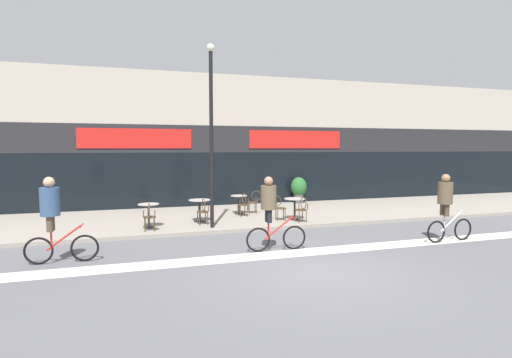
{
  "coord_description": "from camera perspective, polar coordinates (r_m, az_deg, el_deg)",
  "views": [
    {
      "loc": [
        -3.89,
        -7.72,
        2.73
      ],
      "look_at": [
        0.35,
        5.78,
        1.62
      ],
      "focal_mm": 28.0,
      "sensor_mm": 36.0,
      "label": 1
    }
  ],
  "objects": [
    {
      "name": "planter_pot",
      "position": [
        18.99,
        6.12,
        -1.37
      ],
      "size": [
        0.75,
        0.75,
        1.22
      ],
      "color": "#4C4C51",
      "rests_on": "sidewalk_slab"
    },
    {
      "name": "cafe_chair_2_near",
      "position": [
        15.17,
        -1.82,
        -3.43
      ],
      "size": [
        0.43,
        0.59,
        0.9
      ],
      "rotation": [
        0.0,
        0.0,
        1.65
      ],
      "color": "#4C3823",
      "rests_on": "sidewalk_slab"
    },
    {
      "name": "bike_lane_stripe",
      "position": [
        10.52,
        4.98,
        -10.53
      ],
      "size": [
        36.0,
        0.7,
        0.01
      ],
      "primitive_type": "cube",
      "color": "silver",
      "rests_on": "ground"
    },
    {
      "name": "cafe_chair_0_near",
      "position": [
        12.94,
        -15.0,
        -4.96
      ],
      "size": [
        0.44,
        0.59,
        0.9
      ],
      "rotation": [
        0.0,
        0.0,
        1.48
      ],
      "color": "#4C3823",
      "rests_on": "sidewalk_slab"
    },
    {
      "name": "cafe_chair_3_near",
      "position": [
        14.03,
        6.57,
        -4.11
      ],
      "size": [
        0.43,
        0.59,
        0.9
      ],
      "rotation": [
        0.0,
        0.0,
        1.66
      ],
      "color": "#4C3823",
      "rests_on": "sidewalk_slab"
    },
    {
      "name": "bistro_table_3",
      "position": [
        14.59,
        5.55,
        -3.62
      ],
      "size": [
        0.78,
        0.78,
        0.77
      ],
      "color": "black",
      "rests_on": "sidewalk_slab"
    },
    {
      "name": "bistro_table_0",
      "position": [
        13.55,
        -15.08,
        -4.39
      ],
      "size": [
        0.68,
        0.68,
        0.78
      ],
      "color": "black",
      "rests_on": "sidewalk_slab"
    },
    {
      "name": "cyclist_1",
      "position": [
        10.51,
        -27.05,
        -4.33
      ],
      "size": [
        1.65,
        0.48,
        2.05
      ],
      "rotation": [
        0.0,
        0.0,
        -0.03
      ],
      "color": "black",
      "rests_on": "ground"
    },
    {
      "name": "sidewalk_slab",
      "position": [
        15.7,
        -2.83,
        -5.3
      ],
      "size": [
        40.0,
        5.5,
        0.12
      ],
      "primitive_type": "cube",
      "color": "gray",
      "rests_on": "ground"
    },
    {
      "name": "bistro_table_2",
      "position": [
        15.77,
        -2.45,
        -3.13
      ],
      "size": [
        0.65,
        0.65,
        0.73
      ],
      "color": "black",
      "rests_on": "sidewalk_slab"
    },
    {
      "name": "ground_plane",
      "position": [
        9.06,
        9.11,
        -13.08
      ],
      "size": [
        120.0,
        120.0,
        0.0
      ],
      "primitive_type": "plane",
      "color": "#5B5B60"
    },
    {
      "name": "lamp_post",
      "position": [
        13.01,
        -6.41,
        7.78
      ],
      "size": [
        0.26,
        0.26,
        5.9
      ],
      "color": "black",
      "rests_on": "sidewalk_slab"
    },
    {
      "name": "storefront_facade",
      "position": [
        20.07,
        -6.27,
        5.23
      ],
      "size": [
        40.0,
        4.06,
        6.02
      ],
      "color": "#B2A899",
      "rests_on": "ground"
    },
    {
      "name": "cyclist_0",
      "position": [
        12.74,
        25.56,
        -3.12
      ],
      "size": [
        1.65,
        0.48,
        1.98
      ],
      "rotation": [
        0.0,
        0.0,
        0.05
      ],
      "color": "black",
      "rests_on": "ground"
    },
    {
      "name": "cafe_chair_3_side",
      "position": [
        14.37,
        3.23,
        -3.88
      ],
      "size": [
        0.6,
        0.45,
        0.9
      ],
      "rotation": [
        0.0,
        0.0,
        -0.14
      ],
      "color": "#4C3823",
      "rests_on": "sidewalk_slab"
    },
    {
      "name": "cafe_chair_1_near",
      "position": [
        13.64,
        -7.59,
        -4.37
      ],
      "size": [
        0.42,
        0.59,
        0.9
      ],
      "rotation": [
        0.0,
        0.0,
        1.63
      ],
      "color": "#4C3823",
      "rests_on": "sidewalk_slab"
    },
    {
      "name": "cafe_chair_2_side",
      "position": [
        15.93,
        -0.27,
        -3.05
      ],
      "size": [
        0.6,
        0.45,
        0.9
      ],
      "rotation": [
        0.0,
        0.0,
        3.02
      ],
      "color": "#4C3823",
      "rests_on": "sidewalk_slab"
    },
    {
      "name": "cyclist_2",
      "position": [
        10.5,
        2.1,
        -4.21
      ],
      "size": [
        1.65,
        0.49,
        1.98
      ],
      "rotation": [
        0.0,
        0.0,
        -0.05
      ],
      "color": "black",
      "rests_on": "ground"
    },
    {
      "name": "bistro_table_1",
      "position": [
        14.25,
        -8.05,
        -3.82
      ],
      "size": [
        0.78,
        0.78,
        0.78
      ],
      "color": "black",
      "rests_on": "sidewalk_slab"
    }
  ]
}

